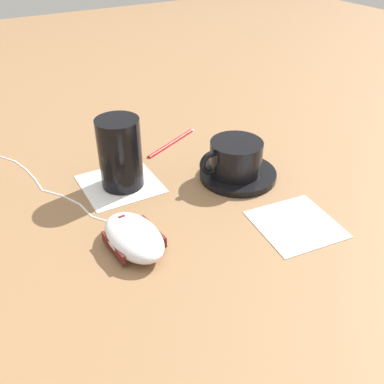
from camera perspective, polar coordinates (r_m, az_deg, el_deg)
name	(u,v)px	position (r m, az deg, el deg)	size (l,w,h in m)	color
ground_plane	(189,189)	(0.71, -0.43, 0.36)	(3.00, 3.00, 0.00)	olive
saucer	(238,174)	(0.75, 6.12, 2.38)	(0.13, 0.13, 0.01)	black
coffee_cup	(235,157)	(0.73, 5.75, 4.64)	(0.09, 0.12, 0.06)	black
computer_mouse	(134,237)	(0.59, -7.77, -5.94)	(0.12, 0.08, 0.04)	silver
mouse_cable	(49,186)	(0.76, -18.56, 0.73)	(0.31, 0.11, 0.00)	white
napkin_under_glass	(120,184)	(0.74, -9.55, 1.11)	(0.12, 0.12, 0.00)	white
drinking_glass	(120,153)	(0.70, -9.57, 5.15)	(0.07, 0.07, 0.12)	black
napkin_spare	(296,224)	(0.65, 13.69, -4.16)	(0.12, 0.12, 0.00)	white
pen	(173,141)	(0.86, -2.59, 6.83)	(0.07, 0.14, 0.01)	#B21919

